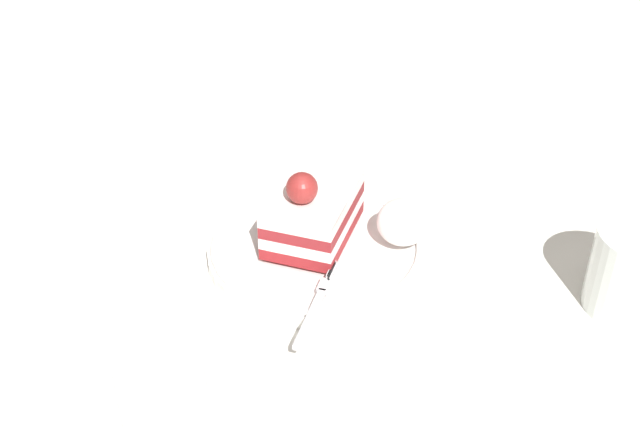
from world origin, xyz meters
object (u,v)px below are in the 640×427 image
(dessert_plate, at_px, (320,248))
(whipped_cream_dollop, at_px, (403,222))
(cake_slice, at_px, (309,211))
(drink_glass_near, at_px, (636,275))
(fork, at_px, (318,300))
(drink_glass_far, at_px, (166,418))

(dessert_plate, xyz_separation_m, whipped_cream_dollop, (0.07, -0.02, 0.03))
(dessert_plate, xyz_separation_m, cake_slice, (-0.01, 0.01, 0.04))
(cake_slice, height_order, whipped_cream_dollop, cake_slice)
(cake_slice, xyz_separation_m, drink_glass_near, (0.24, -0.15, -0.01))
(whipped_cream_dollop, relative_size, fork, 0.49)
(dessert_plate, xyz_separation_m, drink_glass_near, (0.24, -0.14, 0.02))
(fork, distance_m, drink_glass_near, 0.27)
(drink_glass_far, bearing_deg, dessert_plate, 50.79)
(whipped_cream_dollop, bearing_deg, fork, -147.35)
(whipped_cream_dollop, height_order, fork, whipped_cream_dollop)
(dessert_plate, bearing_deg, fork, -106.46)
(cake_slice, distance_m, fork, 0.10)
(fork, bearing_deg, whipped_cream_dollop, 32.65)
(fork, distance_m, drink_glass_far, 0.18)
(fork, relative_size, drink_glass_near, 1.25)
(dessert_plate, distance_m, drink_glass_far, 0.26)
(cake_slice, distance_m, drink_glass_far, 0.26)
(whipped_cream_dollop, bearing_deg, drink_glass_near, -35.41)
(dessert_plate, relative_size, fork, 2.04)
(drink_glass_near, xyz_separation_m, drink_glass_far, (-0.40, -0.06, 0.01))
(whipped_cream_dollop, bearing_deg, dessert_plate, 164.19)
(dessert_plate, height_order, whipped_cream_dollop, whipped_cream_dollop)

